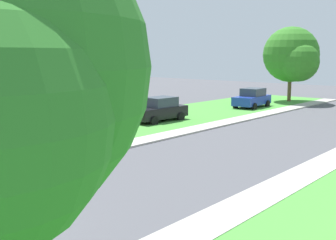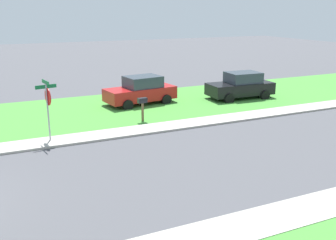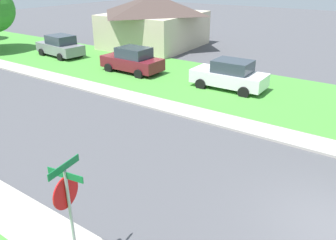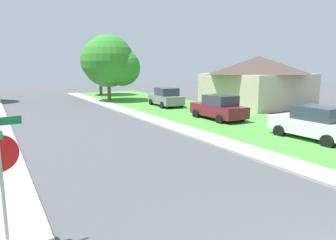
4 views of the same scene
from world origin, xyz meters
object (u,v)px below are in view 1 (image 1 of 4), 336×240
(car_black_behind_trees, at_px, (159,110))
(car_blue_near_corner, at_px, (252,98))
(car_red_far_down_street, at_px, (72,118))
(tree_sidewalk_far, at_px, (293,56))
(mailbox, at_px, (94,126))
(stop_sign_far_corner, at_px, (19,123))

(car_black_behind_trees, height_order, car_blue_near_corner, same)
(car_red_far_down_street, relative_size, car_blue_near_corner, 1.02)
(tree_sidewalk_far, height_order, mailbox, tree_sidewalk_far)
(stop_sign_far_corner, bearing_deg, car_red_far_down_street, 128.60)
(stop_sign_far_corner, height_order, car_red_far_down_street, stop_sign_far_corner)
(car_red_far_down_street, bearing_deg, stop_sign_far_corner, -51.40)
(stop_sign_far_corner, distance_m, tree_sidewalk_far, 30.56)
(tree_sidewalk_far, distance_m, mailbox, 25.79)
(stop_sign_far_corner, distance_m, car_black_behind_trees, 13.26)
(tree_sidewalk_far, bearing_deg, car_red_far_down_street, -97.03)
(car_black_behind_trees, height_order, car_red_far_down_street, same)
(car_red_far_down_street, height_order, mailbox, car_red_far_down_street)
(car_blue_near_corner, bearing_deg, stop_sign_far_corner, -83.61)
(car_red_far_down_street, relative_size, tree_sidewalk_far, 0.60)
(car_black_behind_trees, height_order, mailbox, car_black_behind_trees)
(stop_sign_far_corner, height_order, car_black_behind_trees, stop_sign_far_corner)
(stop_sign_far_corner, distance_m, mailbox, 5.05)
(stop_sign_far_corner, distance_m, car_blue_near_corner, 24.09)
(tree_sidewalk_far, bearing_deg, car_black_behind_trees, -95.47)
(stop_sign_far_corner, relative_size, car_red_far_down_street, 0.61)
(car_red_far_down_street, xyz_separation_m, mailbox, (3.79, -1.38, 0.14))
(tree_sidewalk_far, bearing_deg, mailbox, -88.18)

